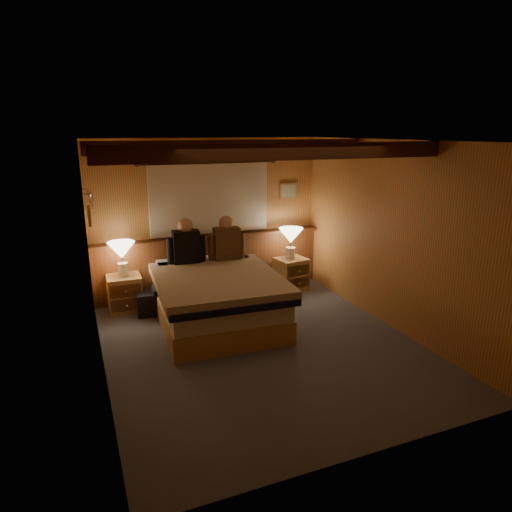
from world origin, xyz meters
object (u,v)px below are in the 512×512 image
lamp_left (122,252)px  person_left (186,245)px  nightstand_left (125,293)px  bed (217,298)px  duffel_bag (156,302)px  person_right (227,241)px  lamp_right (291,237)px  nightstand_right (291,274)px

lamp_left → person_left: size_ratio=0.74×
nightstand_left → lamp_left: (0.00, 0.02, 0.60)m
bed → duffel_bag: bearing=140.0°
bed → person_right: 0.95m
lamp_right → person_left: size_ratio=0.76×
lamp_left → lamp_right: bearing=-2.0°
bed → nightstand_left: bed is taller
lamp_left → person_left: person_left is taller
nightstand_right → duffel_bag: nightstand_right is taller
lamp_left → person_left: bearing=-16.2°
nightstand_right → person_right: size_ratio=0.78×
nightstand_left → lamp_right: 2.67m
bed → lamp_right: lamp_right is taller
nightstand_right → duffel_bag: bearing=177.1°
bed → person_right: bearing=63.8°
nightstand_left → person_right: 1.64m
lamp_right → bed: bearing=-150.6°
nightstand_right → nightstand_left: bearing=170.5°
nightstand_left → nightstand_right: (2.63, -0.06, -0.00)m
person_right → lamp_left: bearing=172.9°
nightstand_left → duffel_bag: size_ratio=0.93×
duffel_bag → lamp_left: bearing=146.8°
nightstand_right → lamp_right: size_ratio=1.03×
nightstand_right → lamp_right: lamp_right is taller
lamp_left → duffel_bag: bearing=-36.1°
lamp_right → lamp_left: bearing=178.0°
lamp_left → person_right: person_right is taller
nightstand_left → lamp_left: 0.60m
nightstand_left → lamp_right: (2.60, -0.07, 0.61)m
person_right → person_left: bearing=-179.6°
nightstand_left → nightstand_right: size_ratio=0.99×
duffel_bag → person_right: bearing=2.6°
person_right → duffel_bag: size_ratio=1.21×
lamp_right → person_right: 1.16m
nightstand_right → lamp_left: size_ratio=1.05×
nightstand_right → duffel_bag: (-2.23, -0.21, -0.09)m
bed → nightstand_left: 1.43m
nightstand_left → lamp_left: size_ratio=1.04×
lamp_right → person_left: (-1.73, -0.16, 0.08)m
person_left → person_right: person_right is taller
person_right → nightstand_right: bearing=14.6°
nightstand_right → lamp_left: 2.69m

